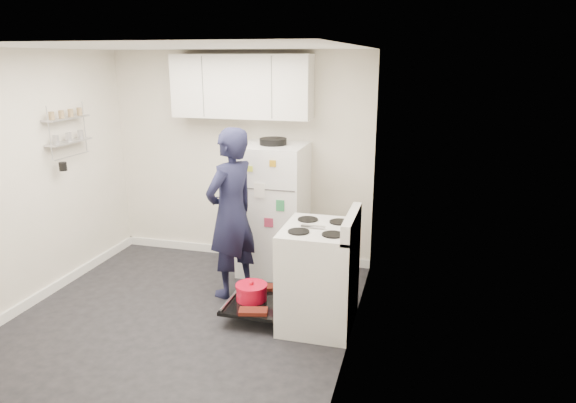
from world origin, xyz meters
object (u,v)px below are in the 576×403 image
(open_oven_door, at_px, (255,297))
(electric_range, at_px, (318,277))
(person, at_px, (231,213))
(refrigerator, at_px, (274,209))

(open_oven_door, bearing_deg, electric_range, 0.60)
(person, bearing_deg, electric_range, 90.22)
(refrigerator, bearing_deg, person, -109.58)
(electric_range, height_order, refrigerator, refrigerator)
(open_oven_door, xyz_separation_m, person, (-0.38, 0.42, 0.69))
(refrigerator, height_order, person, person)
(electric_range, relative_size, open_oven_door, 1.53)
(open_oven_door, bearing_deg, refrigerator, 96.98)
(open_oven_door, distance_m, person, 0.89)
(electric_range, relative_size, refrigerator, 0.71)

